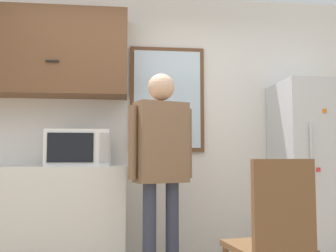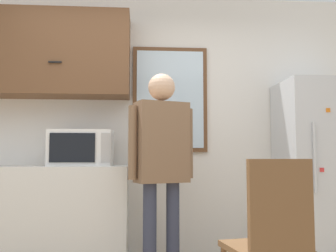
{
  "view_description": "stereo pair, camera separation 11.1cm",
  "coord_description": "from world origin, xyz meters",
  "px_view_note": "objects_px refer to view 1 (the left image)",
  "views": [
    {
      "loc": [
        -0.11,
        -2.02,
        1.02
      ],
      "look_at": [
        0.22,
        0.98,
        1.26
      ],
      "focal_mm": 40.0,
      "sensor_mm": 36.0,
      "label": 1
    },
    {
      "loc": [
        0.0,
        -2.03,
        1.02
      ],
      "look_at": [
        0.22,
        0.98,
        1.26
      ],
      "focal_mm": 40.0,
      "sensor_mm": 36.0,
      "label": 2
    }
  ],
  "objects_px": {
    "person": "(161,153)",
    "chair": "(275,234)",
    "refrigerator": "(314,172)",
    "microwave": "(79,148)"
  },
  "relations": [
    {
      "from": "person",
      "to": "chair",
      "type": "height_order",
      "value": "person"
    },
    {
      "from": "person",
      "to": "refrigerator",
      "type": "distance_m",
      "value": 1.58
    },
    {
      "from": "microwave",
      "to": "chair",
      "type": "distance_m",
      "value": 1.89
    },
    {
      "from": "microwave",
      "to": "chair",
      "type": "relative_size",
      "value": 0.56
    },
    {
      "from": "refrigerator",
      "to": "chair",
      "type": "height_order",
      "value": "refrigerator"
    },
    {
      "from": "microwave",
      "to": "person",
      "type": "height_order",
      "value": "person"
    },
    {
      "from": "person",
      "to": "refrigerator",
      "type": "bearing_deg",
      "value": -5.36
    },
    {
      "from": "microwave",
      "to": "refrigerator",
      "type": "relative_size",
      "value": 0.32
    },
    {
      "from": "microwave",
      "to": "person",
      "type": "relative_size",
      "value": 0.33
    },
    {
      "from": "person",
      "to": "refrigerator",
      "type": "relative_size",
      "value": 0.98
    }
  ]
}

